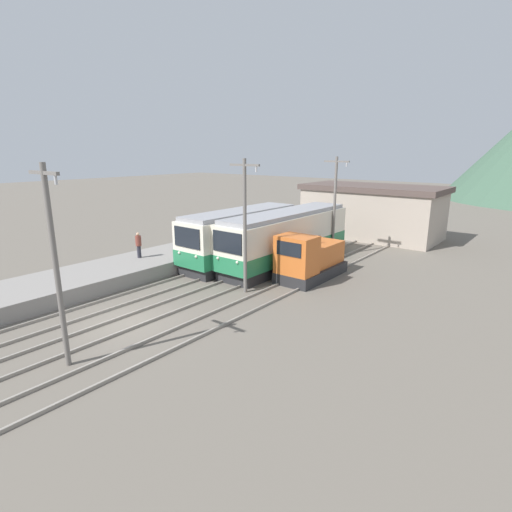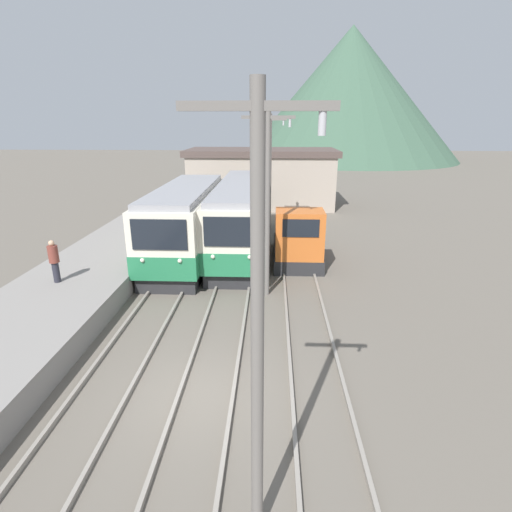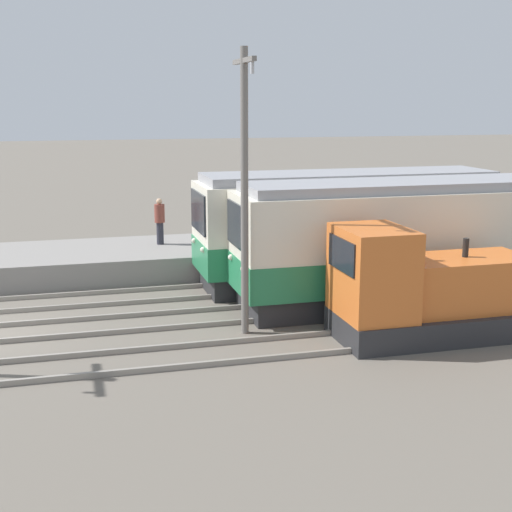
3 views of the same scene
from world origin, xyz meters
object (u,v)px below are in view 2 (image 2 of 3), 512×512
object	(u,v)px
commuter_train_center	(242,219)
catenary_mast_far	(270,170)
person_on_platform	(54,260)
catenary_mast_near	(258,328)
catenary_mast_mid	(268,200)
shunting_locomotive	(297,238)
commuter_train_left	(187,226)

from	to	relation	value
commuter_train_center	catenary_mast_far	distance (m)	4.88
commuter_train_center	person_on_platform	distance (m)	10.12
catenary_mast_near	catenary_mast_mid	world-z (taller)	same
shunting_locomotive	commuter_train_center	bearing A→B (deg)	148.75
catenary_mast_near	catenary_mast_far	world-z (taller)	same
commuter_train_left	catenary_mast_near	xyz separation A→B (m)	(4.31, -15.02, 2.29)
commuter_train_left	catenary_mast_far	distance (m)	7.47
shunting_locomotive	catenary_mast_mid	xyz separation A→B (m)	(-1.49, -4.49, 2.85)
commuter_train_center	person_on_platform	bearing A→B (deg)	-132.40
commuter_train_center	catenary_mast_near	size ratio (longest dim) A/B	1.66
shunting_locomotive	catenary_mast_far	xyz separation A→B (m)	(-1.49, 5.85, 2.85)
commuter_train_center	catenary_mast_mid	xyz separation A→B (m)	(1.51, -6.31, 2.29)
catenary_mast_far	catenary_mast_mid	bearing A→B (deg)	-90.00
commuter_train_left	catenary_mast_far	bearing A→B (deg)	52.73
shunting_locomotive	catenary_mast_near	bearing A→B (deg)	-95.75
person_on_platform	commuter_train_center	bearing A→B (deg)	47.60
shunting_locomotive	catenary_mast_mid	world-z (taller)	catenary_mast_mid
shunting_locomotive	catenary_mast_near	distance (m)	15.18
catenary_mast_near	person_on_platform	bearing A→B (deg)	132.21
commuter_train_left	catenary_mast_far	size ratio (longest dim) A/B	1.39
catenary_mast_near	catenary_mast_mid	bearing A→B (deg)	90.00
catenary_mast_near	catenary_mast_far	bearing A→B (deg)	90.00
catenary_mast_mid	person_on_platform	bearing A→B (deg)	-172.07
commuter_train_center	catenary_mast_near	distance (m)	16.88
shunting_locomotive	catenary_mast_near	size ratio (longest dim) A/B	0.71
commuter_train_left	catenary_mast_mid	world-z (taller)	catenary_mast_mid
commuter_train_center	shunting_locomotive	bearing A→B (deg)	-31.25
shunting_locomotive	catenary_mast_far	world-z (taller)	catenary_mast_far
catenary_mast_mid	catenary_mast_far	world-z (taller)	same
commuter_train_center	catenary_mast_mid	bearing A→B (deg)	-76.57
commuter_train_left	shunting_locomotive	distance (m)	5.83
shunting_locomotive	catenary_mast_mid	bearing A→B (deg)	-108.39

